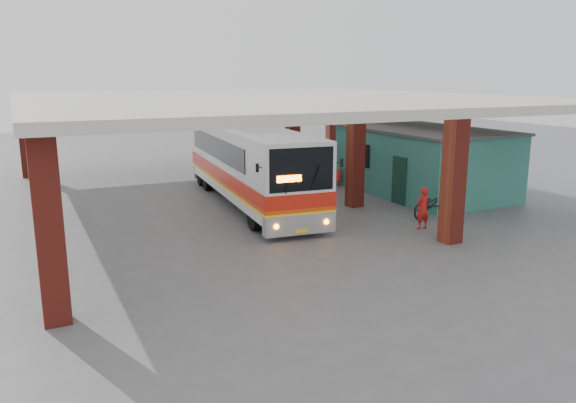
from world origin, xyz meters
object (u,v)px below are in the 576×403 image
(coach_bus, at_px, (249,164))
(pedestrian, at_px, (423,208))
(motorcycle, at_px, (432,204))
(red_chair, at_px, (336,178))

(coach_bus, distance_m, pedestrian, 7.90)
(coach_bus, xyz_separation_m, motorcycle, (5.59, -5.44, -1.24))
(motorcycle, xyz_separation_m, pedestrian, (-1.46, -1.21, 0.23))
(pedestrian, height_order, red_chair, pedestrian)
(red_chair, bearing_deg, pedestrian, -95.72)
(motorcycle, height_order, pedestrian, pedestrian)
(pedestrian, bearing_deg, motorcycle, -141.89)
(coach_bus, bearing_deg, red_chair, 24.61)
(pedestrian, bearing_deg, coach_bus, -59.84)
(motorcycle, bearing_deg, pedestrian, 119.35)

